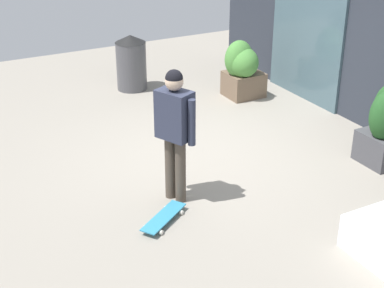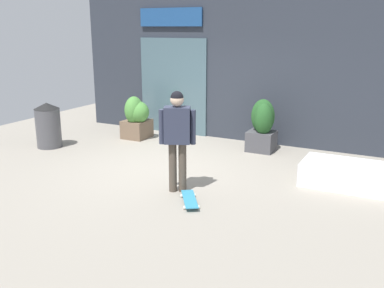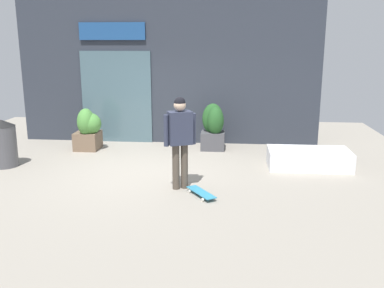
# 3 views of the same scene
# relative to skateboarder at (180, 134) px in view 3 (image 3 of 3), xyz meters

# --- Properties ---
(ground_plane) EXTENTS (12.00, 12.00, 0.00)m
(ground_plane) POSITION_rel_skateboarder_xyz_m (-0.76, 0.96, -1.02)
(ground_plane) COLOR gray
(building_facade) EXTENTS (7.79, 0.31, 3.91)m
(building_facade) POSITION_rel_skateboarder_xyz_m (-0.81, 3.72, 0.91)
(building_facade) COLOR #2D333D
(building_facade) RESTS_ON ground_plane
(skateboarder) EXTENTS (0.55, 0.41, 1.67)m
(skateboarder) POSITION_rel_skateboarder_xyz_m (0.00, 0.00, 0.00)
(skateboarder) COLOR #4C4238
(skateboarder) RESTS_ON ground_plane
(skateboard) EXTENTS (0.57, 0.72, 0.08)m
(skateboard) POSITION_rel_skateboarder_xyz_m (0.41, -0.36, -0.96)
(skateboard) COLOR teal
(skateboard) RESTS_ON ground_plane
(planter_box_left) EXTENTS (0.58, 0.57, 1.14)m
(planter_box_left) POSITION_rel_skateboarder_xyz_m (0.48, 2.94, -0.44)
(planter_box_left) COLOR #47474C
(planter_box_left) RESTS_ON ground_plane
(planter_box_right) EXTENTS (0.67, 0.71, 1.04)m
(planter_box_right) POSITION_rel_skateboarder_xyz_m (-2.59, 2.60, -0.49)
(planter_box_right) COLOR brown
(planter_box_right) RESTS_ON ground_plane
(trash_bin) EXTENTS (0.56, 0.56, 1.02)m
(trash_bin) POSITION_rel_skateboarder_xyz_m (-3.91, 1.06, -0.51)
(trash_bin) COLOR #4C4C51
(trash_bin) RESTS_ON ground_plane
(snow_ledge) EXTENTS (1.70, 0.90, 0.39)m
(snow_ledge) POSITION_rel_skateboarder_xyz_m (2.55, 1.55, -0.82)
(snow_ledge) COLOR white
(snow_ledge) RESTS_ON ground_plane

